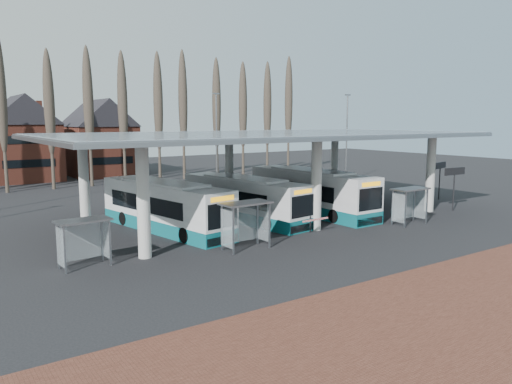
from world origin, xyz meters
TOP-DOWN VIEW (x-y plane):
  - ground at (0.00, 0.00)m, footprint 140.00×140.00m
  - station_canopy at (0.00, 8.00)m, footprint 32.00×16.00m
  - poplar_row at (0.00, 33.00)m, footprint 45.10×1.10m
  - lamp_post_b at (6.00, 26.00)m, footprint 0.80×0.16m
  - lamp_post_c at (20.00, 20.00)m, footprint 0.80×0.16m
  - bus_0 at (-8.33, 8.12)m, footprint 4.47×12.03m
  - bus_1 at (-2.18, 7.95)m, footprint 4.08×11.68m
  - bus_2 at (3.72, 7.42)m, footprint 2.76×12.40m
  - shelter_0 at (-15.14, 2.66)m, footprint 2.70×1.50m
  - shelter_1 at (-6.59, 1.09)m, footprint 2.95×1.56m
  - shelter_2 at (6.61, 0.26)m, footprint 2.77×1.42m
  - info_sign_0 at (13.83, 1.58)m, footprint 2.35×0.25m
  - info_sign_1 at (17.84, 5.77)m, footprint 2.27×0.67m
  - barrier at (-0.83, 1.70)m, footprint 2.16×0.63m

SIDE VIEW (x-z plane):
  - ground at x=0.00m, z-range 0.00..0.00m
  - barrier at x=-0.83m, z-range 0.30..1.38m
  - bus_1 at x=-2.18m, z-range -0.09..3.09m
  - bus_0 at x=-8.33m, z-range -0.09..3.18m
  - bus_2 at x=3.72m, z-range -0.10..3.34m
  - shelter_0 at x=-15.14m, z-range 0.55..2.97m
  - shelter_2 at x=6.61m, z-range 0.58..3.14m
  - shelter_1 at x=-6.59m, z-range 0.61..3.31m
  - info_sign_1 at x=17.84m, z-range 1.16..4.60m
  - info_sign_0 at x=13.83m, z-range 1.18..4.67m
  - lamp_post_b at x=6.00m, z-range 0.25..10.42m
  - lamp_post_c at x=20.00m, z-range 0.25..10.42m
  - station_canopy at x=0.00m, z-range 2.51..8.85m
  - poplar_row at x=0.00m, z-range 1.53..16.03m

